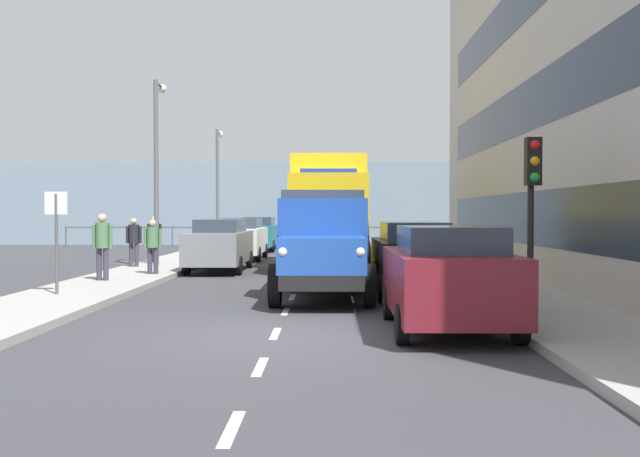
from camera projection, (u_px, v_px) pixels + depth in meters
The scene contains 21 objects.
ground_plane at pixel (301, 279), 21.00m from camera, with size 80.00×80.00×0.00m, color #38383D.
sidewalk_left at pixel (470, 276), 20.92m from camera, with size 2.40×39.08×0.15m, color #9E9993.
sidewalk_right at pixel (133, 276), 21.08m from camera, with size 2.40×39.08×0.15m, color #9E9993.
road_centreline_markings at pixel (300, 280), 20.55m from camera, with size 0.12×35.50×0.01m.
sea_horizon at pixel (316, 204), 43.48m from camera, with size 80.00×0.80×5.00m, color gray.
seawall_railing at pixel (315, 231), 39.92m from camera, with size 28.08×0.08×1.20m.
truck_vintage_blue at pixel (323, 247), 15.88m from camera, with size 2.17×5.64×2.43m.
lorry_cargo_yellow at pixel (329, 209), 24.98m from camera, with size 2.58×8.20×3.87m.
car_maroon_kerbside_near at pixel (448, 277), 11.68m from camera, with size 1.90×4.02×1.72m.
car_black_kerbside_1 at pixel (413, 258), 16.62m from camera, with size 1.79×4.16×1.72m.
car_grey_oppositeside_0 at pixel (220, 244), 23.67m from camera, with size 1.81×4.62×1.72m.
car_white_oppositeside_1 at pixel (242, 238), 29.54m from camera, with size 1.82×4.69×1.72m.
car_teal_oppositeside_2 at pixel (259, 233), 36.47m from camera, with size 1.82×4.67×1.72m.
pedestrian_couple_a at pixel (102, 241), 18.88m from camera, with size 0.53×0.34×1.77m.
pedestrian_near_railing at pixel (153, 242), 20.90m from camera, with size 0.53×0.34×1.59m.
pedestrian_in_dark_coat at pixel (134, 238), 23.77m from camera, with size 0.53×0.34×1.61m.
pedestrian_strolling at pixel (154, 235), 25.83m from camera, with size 0.53×0.34×1.66m.
traffic_light_near at pixel (532, 184), 13.46m from camera, with size 0.28×0.41×3.20m.
lamp_post_promenade at pixel (157, 155), 24.80m from camera, with size 0.32×1.14×6.37m.
lamp_post_far at pixel (218, 177), 36.13m from camera, with size 0.32×1.14×5.99m.
street_sign at pixel (56, 224), 15.68m from camera, with size 0.50×0.07×2.25m.
Camera 1 is at (-0.89, 11.16, 1.94)m, focal length 40.20 mm.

